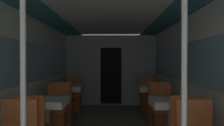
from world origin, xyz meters
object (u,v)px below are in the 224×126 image
object	(u,v)px
support_pole_right_0	(184,98)
support_pole_left_0	(23,98)
dining_table_right_1	(171,106)
chair_right_far_2	(148,100)
chair_left_far_1	(57,117)
chair_right_far_1	(162,117)
dining_table_left_2	(69,90)
dining_table_left_1	(47,105)
chair_right_near_2	(156,110)
chair_left_near_2	(64,110)
dining_table_right_2	(151,90)
chair_left_far_2	(74,100)

from	to	relation	value
support_pole_right_0	support_pole_left_0	bearing A→B (deg)	180.00
dining_table_right_1	chair_right_far_2	distance (m)	2.40
chair_left_far_1	chair_right_far_1	size ratio (longest dim) A/B	1.00
chair_left_far_1	dining_table_left_2	distance (m)	1.24
dining_table_left_1	chair_right_near_2	xyz separation A→B (m)	(2.00, 1.19, -0.35)
dining_table_right_1	chair_right_near_2	bearing A→B (deg)	90.00
chair_left_near_2	support_pole_left_0	bearing A→B (deg)	-83.11
chair_left_near_2	chair_right_far_1	world-z (taller)	same
dining_table_right_1	chair_right_near_2	world-z (taller)	chair_right_near_2
chair_left_near_2	support_pole_right_0	world-z (taller)	support_pole_right_0
support_pole_left_0	dining_table_left_1	bearing A→B (deg)	101.38
support_pole_right_0	chair_right_far_1	bearing A→B (deg)	81.42
dining_table_right_1	chair_right_far_1	bearing A→B (deg)	90.00
chair_left_far_1	chair_right_far_1	distance (m)	2.00
chair_left_near_2	chair_right_far_2	distance (m)	2.33
support_pole_right_0	dining_table_right_1	world-z (taller)	support_pole_right_0
support_pole_left_0	dining_table_right_2	bearing A→B (deg)	65.22
dining_table_left_2	chair_left_near_2	xyz separation A→B (m)	(0.00, -0.60, -0.35)
chair_left_near_2	dining_table_right_1	bearing A→B (deg)	-30.63
support_pole_right_0	dining_table_right_2	distance (m)	3.61
support_pole_left_0	dining_table_right_2	xyz separation A→B (m)	(1.65, 3.57, -0.43)
chair_right_far_2	chair_right_near_2	bearing A→B (deg)	90.00
dining_table_right_1	chair_right_far_2	size ratio (longest dim) A/B	0.81
chair_left_near_2	chair_right_near_2	xyz separation A→B (m)	(2.00, 0.00, 0.00)
chair_left_far_2	chair_right_far_1	distance (m)	2.68
dining_table_left_2	chair_left_near_2	world-z (taller)	chair_left_near_2
chair_left_far_1	dining_table_left_1	bearing A→B (deg)	90.00
support_pole_right_0	chair_right_far_2	xyz separation A→B (m)	(0.36, 4.16, -0.78)
chair_left_far_2	dining_table_right_2	world-z (taller)	chair_left_far_2
dining_table_left_2	dining_table_right_2	world-z (taller)	same
support_pole_right_0	dining_table_right_1	distance (m)	1.87
chair_left_near_2	chair_left_far_2	xyz separation A→B (m)	(0.00, 1.19, 0.00)
chair_left_near_2	chair_right_far_2	bearing A→B (deg)	30.73
support_pole_right_0	chair_right_near_2	xyz separation A→B (m)	(0.36, 2.97, -0.78)
chair_left_far_2	chair_right_near_2	world-z (taller)	same
chair_right_far_1	dining_table_left_1	bearing A→B (deg)	16.55
dining_table_right_1	dining_table_right_2	xyz separation A→B (m)	(0.00, 1.78, 0.00)
dining_table_right_2	chair_right_near_2	size ratio (longest dim) A/B	0.81
chair_left_far_1	support_pole_right_0	distance (m)	3.00
dining_table_left_2	chair_left_far_1	bearing A→B (deg)	-90.00
dining_table_left_2	dining_table_right_2	distance (m)	2.00
chair_left_far_2	chair_right_far_2	xyz separation A→B (m)	(2.00, 0.00, 0.00)
chair_left_far_1	chair_left_near_2	size ratio (longest dim) A/B	1.00
dining_table_right_2	chair_right_near_2	world-z (taller)	chair_right_near_2
chair_left_near_2	chair_right_near_2	distance (m)	2.00
dining_table_right_2	chair_right_far_2	bearing A→B (deg)	90.00
dining_table_left_2	chair_right_far_2	xyz separation A→B (m)	(2.00, 0.60, -0.35)
dining_table_right_1	dining_table_right_2	bearing A→B (deg)	90.00
dining_table_left_2	dining_table_right_1	xyz separation A→B (m)	(2.00, -1.78, 0.00)
support_pole_left_0	dining_table_right_1	xyz separation A→B (m)	(1.65, 1.78, -0.43)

